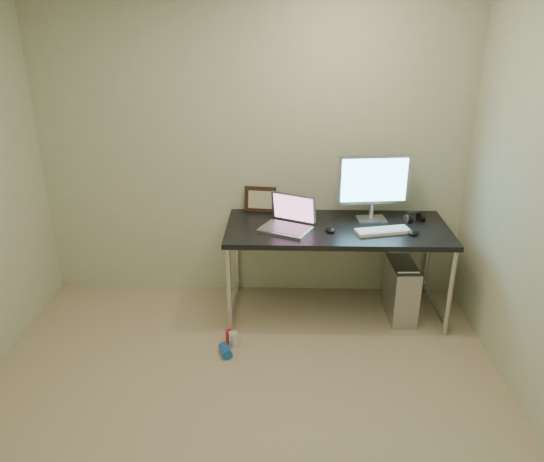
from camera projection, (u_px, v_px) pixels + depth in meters
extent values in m
plane|color=tan|center=(237.00, 428.00, 3.15)|extent=(3.50, 3.50, 0.00)
cube|color=beige|center=(252.00, 151.00, 4.30)|extent=(3.50, 0.02, 2.50)
cube|color=black|center=(337.00, 229.00, 4.13)|extent=(1.73, 0.76, 0.04)
cylinder|color=silver|center=(229.00, 291.00, 3.98)|extent=(0.04, 0.04, 0.71)
cylinder|color=silver|center=(237.00, 253.00, 4.60)|extent=(0.04, 0.04, 0.71)
cylinder|color=silver|center=(450.00, 294.00, 3.94)|extent=(0.04, 0.04, 0.71)
cylinder|color=silver|center=(428.00, 255.00, 4.56)|extent=(0.04, 0.04, 0.71)
cylinder|color=silver|center=(234.00, 300.00, 4.40)|extent=(0.04, 0.68, 0.04)
cylinder|color=silver|center=(434.00, 303.00, 4.35)|extent=(0.04, 0.68, 0.04)
cube|color=#AAABAF|center=(400.00, 290.00, 4.25)|extent=(0.21, 0.45, 0.46)
cylinder|color=silver|center=(408.00, 272.00, 3.98)|extent=(0.17, 0.03, 0.02)
cylinder|color=silver|center=(399.00, 252.00, 4.32)|extent=(0.17, 0.03, 0.02)
cylinder|color=black|center=(387.00, 251.00, 4.54)|extent=(0.01, 0.16, 0.69)
cylinder|color=black|center=(398.00, 254.00, 4.53)|extent=(0.02, 0.11, 0.71)
cylinder|color=red|center=(230.00, 337.00, 3.94)|extent=(0.08, 0.08, 0.11)
cylinder|color=silver|center=(233.00, 340.00, 3.90)|extent=(0.07, 0.07, 0.12)
cylinder|color=blue|center=(225.00, 351.00, 3.81)|extent=(0.12, 0.15, 0.07)
cube|color=silver|center=(286.00, 229.00, 4.04)|extent=(0.44, 0.39, 0.02)
cube|color=gray|center=(286.00, 228.00, 4.04)|extent=(0.39, 0.33, 0.00)
cube|color=gray|center=(294.00, 208.00, 4.11)|extent=(0.36, 0.20, 0.24)
cube|color=#754461|center=(294.00, 208.00, 4.10)|extent=(0.32, 0.18, 0.20)
cube|color=silver|center=(371.00, 219.00, 4.24)|extent=(0.24, 0.19, 0.02)
cylinder|color=silver|center=(371.00, 210.00, 4.24)|extent=(0.04, 0.04, 0.12)
cube|color=silver|center=(374.00, 180.00, 4.13)|extent=(0.57, 0.10, 0.39)
cube|color=#5EBBE5|center=(374.00, 180.00, 4.11)|extent=(0.51, 0.06, 0.34)
cube|color=white|center=(383.00, 231.00, 4.00)|extent=(0.43, 0.23, 0.02)
ellipsoid|color=black|center=(414.00, 231.00, 3.98)|extent=(0.11, 0.14, 0.04)
ellipsoid|color=black|center=(330.00, 229.00, 4.03)|extent=(0.09, 0.13, 0.04)
cylinder|color=black|center=(408.00, 218.00, 4.22)|extent=(0.06, 0.10, 0.09)
cylinder|color=black|center=(422.00, 218.00, 4.22)|extent=(0.06, 0.10, 0.09)
cube|color=black|center=(415.00, 212.00, 4.20)|extent=(0.12, 0.05, 0.01)
cube|color=black|center=(260.00, 199.00, 4.41)|extent=(0.27, 0.10, 0.21)
cylinder|color=silver|center=(282.00, 208.00, 4.38)|extent=(0.01, 0.01, 0.09)
cylinder|color=white|center=(282.00, 202.00, 4.36)|extent=(0.04, 0.03, 0.04)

